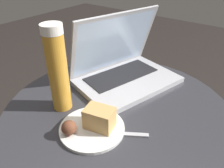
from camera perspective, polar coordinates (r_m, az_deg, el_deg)
table at (r=0.79m, az=1.35°, el=-15.71°), size 0.69×0.69×0.56m
laptop at (r=0.79m, az=2.82°, el=4.24°), size 0.40×0.33×0.24m
beer_glass at (r=0.63m, az=-14.03°, el=3.71°), size 0.06×0.06×0.26m
snack_plate at (r=0.59m, az=-5.12°, el=-10.17°), size 0.18×0.18×0.07m
fork at (r=0.59m, az=-0.64°, el=-12.75°), size 0.11×0.16×0.00m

